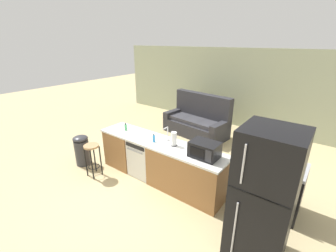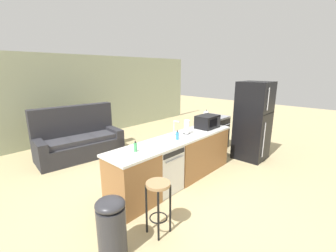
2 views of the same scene
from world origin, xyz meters
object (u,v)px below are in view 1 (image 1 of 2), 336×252
paper_towel_roll (174,139)px  bar_stool (92,154)px  dishwasher (145,156)px  trash_bin (82,150)px  soap_bottle (154,139)px  couch (198,122)px  dish_soap_bottle (126,127)px  stove_range (278,187)px  refrigerator (263,197)px  kettle (275,154)px  microwave (205,150)px

paper_towel_roll → bar_stool: paper_towel_roll is taller
dishwasher → trash_bin: dishwasher is taller
soap_bottle → couch: (-0.59, 2.79, -0.58)m
dishwasher → dish_soap_bottle: bearing=178.9°
paper_towel_roll → couch: 2.93m
stove_range → soap_bottle: soap_bottle is taller
soap_bottle → couch: bearing=101.9°
refrigerator → paper_towel_roll: (-1.85, 0.59, 0.10)m
refrigerator → kettle: size_ratio=9.19×
refrigerator → dish_soap_bottle: 3.23m
stove_range → kettle: (-0.17, 0.13, 0.53)m
couch → dish_soap_bottle: bearing=-96.9°
soap_bottle → dish_soap_bottle: size_ratio=1.00×
soap_bottle → trash_bin: (-1.81, -0.54, -0.59)m
stove_range → bar_stool: bearing=-159.3°
paper_towel_roll → bar_stool: size_ratio=0.38×
couch → dishwasher: bearing=-84.7°
couch → bar_stool: bearing=-99.6°
soap_bottle → trash_bin: bearing=-163.3°
refrigerator → kettle: (-0.17, 1.23, 0.04)m
refrigerator → dish_soap_bottle: size_ratio=10.71×
refrigerator → soap_bottle: size_ratio=10.71×
kettle → soap_bottle: bearing=-160.3°
soap_bottle → dish_soap_bottle: same height
stove_range → paper_towel_roll: 2.01m
microwave → dish_soap_bottle: (-2.02, 0.01, -0.07)m
paper_towel_roll → soap_bottle: bearing=-165.3°
dish_soap_bottle → trash_bin: (-0.90, -0.63, -0.59)m
microwave → bar_stool: 2.46m
soap_bottle → refrigerator: bearing=-11.9°
soap_bottle → bar_stool: bearing=-150.0°
dishwasher → stove_range: bearing=11.9°
kettle → couch: size_ratio=0.10×
refrigerator → trash_bin: refrigerator is taller
stove_range → trash_bin: (-4.08, -1.17, -0.07)m
bar_stool → kettle: bearing=23.6°
dishwasher → paper_towel_roll: (0.75, 0.04, 0.62)m
microwave → soap_bottle: microwave is taller
dish_soap_bottle → stove_range: bearing=9.6°
kettle → couch: bearing=142.9°
kettle → couch: 3.42m
microwave → paper_towel_roll: bearing=176.9°
microwave → kettle: microwave is taller
stove_range → microwave: 1.41m
dish_soap_bottle → bar_stool: dish_soap_bottle is taller
dishwasher → bar_stool: 1.14m
dishwasher → trash_bin: bearing=-157.3°
paper_towel_roll → couch: size_ratio=0.13×
paper_towel_roll → dish_soap_bottle: paper_towel_roll is taller
kettle → bar_stool: size_ratio=0.28×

